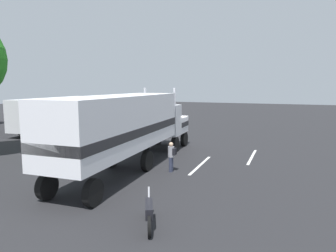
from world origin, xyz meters
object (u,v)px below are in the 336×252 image
(semi_truck, at_px, (129,124))
(parked_bus, at_px, (57,111))
(person_bystander, at_px, (171,156))
(motorcycle, at_px, (149,212))

(semi_truck, distance_m, parked_bus, 17.08)
(person_bystander, relative_size, motorcycle, 0.84)
(parked_bus, xyz_separation_m, motorcycle, (-15.86, -17.99, -1.58))
(semi_truck, xyz_separation_m, motorcycle, (-6.00, -4.06, -2.04))
(semi_truck, height_order, motorcycle, semi_truck)
(person_bystander, bearing_deg, motorcycle, -165.38)
(semi_truck, distance_m, motorcycle, 7.52)
(motorcycle, bearing_deg, person_bystander, 14.62)
(person_bystander, distance_m, parked_bus, 19.01)
(person_bystander, xyz_separation_m, motorcycle, (-6.25, -1.63, -0.41))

